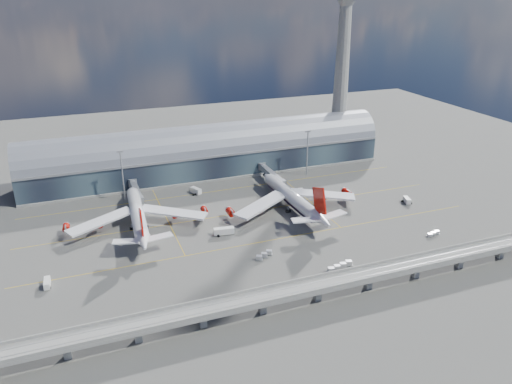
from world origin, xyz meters
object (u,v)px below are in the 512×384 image
object	(u,v)px
cargo_train_2	(433,234)
airliner_left	(138,215)
service_truck_3	(407,200)
service_truck_4	(302,192)
service_truck_0	(47,283)
control_tower	(342,71)
floodlight_mast_right	(307,152)
airliner_right	(293,199)
service_truck_1	(145,238)
floodlight_mast_left	(122,174)
cargo_train_1	(340,267)
service_truck_5	(196,191)
cargo_train_0	(264,255)
service_truck_2	(224,231)

from	to	relation	value
cargo_train_2	airliner_left	bearing A→B (deg)	80.32
service_truck_3	service_truck_4	size ratio (longest dim) A/B	1.14
service_truck_0	service_truck_3	xyz separation A→B (m)	(164.27, 15.89, 0.07)
control_tower	floodlight_mast_right	size ratio (longest dim) A/B	4.01
airliner_right	service_truck_3	size ratio (longest dim) A/B	11.16
floodlight_mast_right	service_truck_1	world-z (taller)	floodlight_mast_right
floodlight_mast_left	cargo_train_1	bearing A→B (deg)	-54.83
service_truck_3	service_truck_4	bearing A→B (deg)	164.45
service_truck_0	service_truck_3	distance (m)	165.04
service_truck_5	cargo_train_1	size ratio (longest dim) A/B	0.58
floodlight_mast_left	service_truck_5	xyz separation A→B (m)	(34.94, -4.58, -12.06)
airliner_right	control_tower	bearing A→B (deg)	45.93
airliner_left	cargo_train_0	world-z (taller)	airliner_left
airliner_left	cargo_train_1	world-z (taller)	airliner_left
control_tower	service_truck_1	distance (m)	160.63
service_truck_4	cargo_train_0	xyz separation A→B (m)	(-41.04, -51.74, -0.51)
control_tower	cargo_train_2	bearing A→B (deg)	-98.53
control_tower	airliner_left	world-z (taller)	control_tower
service_truck_1	service_truck_0	bearing A→B (deg)	128.86
service_truck_2	service_truck_1	bearing A→B (deg)	87.28
service_truck_5	airliner_left	bearing A→B (deg)	-164.63
airliner_left	service_truck_2	world-z (taller)	airliner_left
cargo_train_0	service_truck_1	bearing A→B (deg)	80.15
service_truck_0	cargo_train_2	xyz separation A→B (m)	(153.66, -16.88, -0.53)
service_truck_3	floodlight_mast_left	bearing A→B (deg)	174.07
cargo_train_1	cargo_train_2	world-z (taller)	cargo_train_1
airliner_left	service_truck_0	size ratio (longest dim) A/B	10.48
floodlight_mast_right	service_truck_4	world-z (taller)	floodlight_mast_right
airliner_right	service_truck_2	distance (m)	40.69
floodlight_mast_left	service_truck_1	world-z (taller)	floodlight_mast_left
airliner_right	service_truck_5	distance (m)	52.04
control_tower	cargo_train_1	bearing A→B (deg)	-118.82
service_truck_2	service_truck_5	size ratio (longest dim) A/B	1.31
control_tower	cargo_train_1	xyz separation A→B (m)	(-67.85, -123.30, -50.62)
floodlight_mast_right	service_truck_1	xyz separation A→B (m)	(-97.81, -47.05, -12.31)
airliner_right	service_truck_0	world-z (taller)	airliner_right
service_truck_1	service_truck_5	size ratio (longest dim) A/B	0.71
floodlight_mast_left	service_truck_3	distance (m)	139.56
floodlight_mast_left	airliner_right	bearing A→B (deg)	-28.59
service_truck_4	floodlight_mast_right	bearing A→B (deg)	65.50
floodlight_mast_left	service_truck_5	size ratio (longest dim) A/B	3.78
floodlight_mast_left	service_truck_3	bearing A→B (deg)	-22.35
floodlight_mast_right	service_truck_2	size ratio (longest dim) A/B	2.89
floodlight_mast_left	service_truck_2	bearing A→B (deg)	-56.77
control_tower	floodlight_mast_right	xyz separation A→B (m)	(-35.00, -28.00, -38.00)
airliner_right	service_truck_4	xyz separation A→B (m)	(11.68, 14.33, -4.09)
service_truck_0	service_truck_1	size ratio (longest dim) A/B	1.32
cargo_train_1	control_tower	bearing A→B (deg)	-15.62
service_truck_4	cargo_train_0	world-z (taller)	service_truck_4
service_truck_2	cargo_train_2	size ratio (longest dim) A/B	1.26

